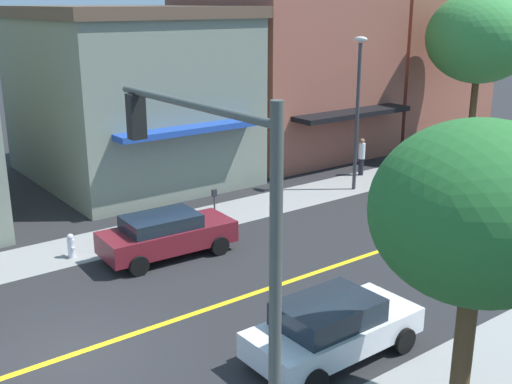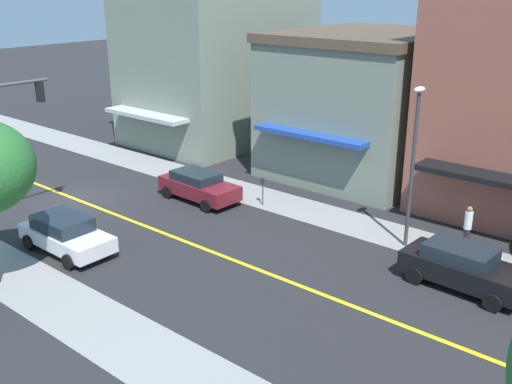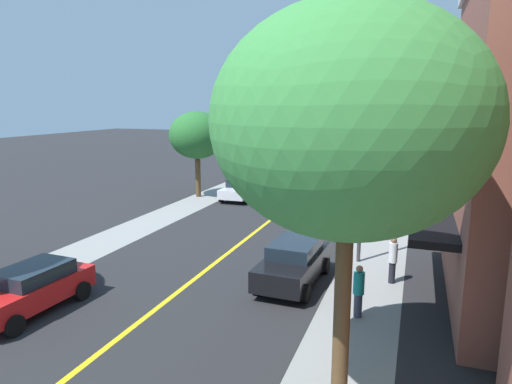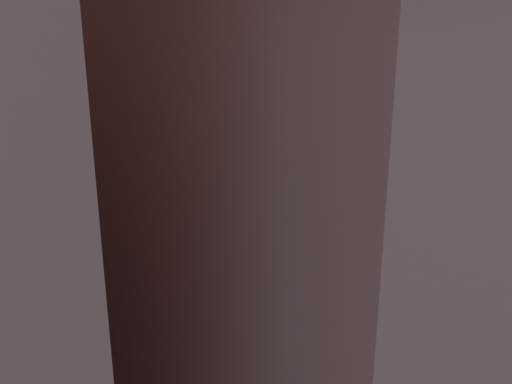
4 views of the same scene
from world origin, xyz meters
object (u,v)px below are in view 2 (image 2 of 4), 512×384
object	(u,v)px
parking_meter	(263,187)
black_sedan_left_curb	(463,267)
fire_hydrant	(190,174)
street_lamp	(414,151)
maroon_sedan_left_curb	(199,186)
white_sedan_right_curb	(66,234)
pedestrian_white_shirt	(468,225)

from	to	relation	value
parking_meter	black_sedan_left_curb	size ratio (longest dim) A/B	0.32
fire_hydrant	street_lamp	bearing A→B (deg)	89.72
maroon_sedan_left_curb	parking_meter	bearing A→B (deg)	30.75
parking_meter	black_sedan_left_curb	world-z (taller)	black_sedan_left_curb
fire_hydrant	maroon_sedan_left_curb	bearing A→B (deg)	54.67
parking_meter	street_lamp	xyz separation A→B (m)	(-0.20, 7.63, 3.20)
fire_hydrant	maroon_sedan_left_curb	world-z (taller)	maroon_sedan_left_curb
maroon_sedan_left_curb	white_sedan_right_curb	size ratio (longest dim) A/B	1.03
maroon_sedan_left_curb	white_sedan_right_curb	world-z (taller)	white_sedan_right_curb
fire_hydrant	parking_meter	bearing A→B (deg)	87.27
parking_meter	white_sedan_right_curb	distance (m)	9.72
street_lamp	pedestrian_white_shirt	world-z (taller)	street_lamp
black_sedan_left_curb	white_sedan_right_curb	distance (m)	15.58
fire_hydrant	pedestrian_white_shirt	xyz separation A→B (m)	(-1.42, 15.12, 0.57)
white_sedan_right_curb	parking_meter	bearing A→B (deg)	72.87
street_lamp	maroon_sedan_left_curb	size ratio (longest dim) A/B	1.50
maroon_sedan_left_curb	pedestrian_white_shirt	xyz separation A→B (m)	(-3.24, 12.55, 0.19)
street_lamp	black_sedan_left_curb	xyz separation A→B (m)	(2.02, 3.22, -3.29)
parking_meter	black_sedan_left_curb	xyz separation A→B (m)	(1.82, 10.85, -0.10)
black_sedan_left_curb	white_sedan_right_curb	size ratio (longest dim) A/B	1.02
black_sedan_left_curb	pedestrian_white_shirt	distance (m)	3.72
parking_meter	black_sedan_left_curb	distance (m)	11.00
fire_hydrant	black_sedan_left_curb	xyz separation A→B (m)	(2.09, 16.33, 0.43)
white_sedan_right_curb	black_sedan_left_curb	bearing A→B (deg)	28.40
fire_hydrant	black_sedan_left_curb	world-z (taller)	black_sedan_left_curb
fire_hydrant	maroon_sedan_left_curb	xyz separation A→B (m)	(1.82, 2.57, 0.38)
black_sedan_left_curb	white_sedan_right_curb	xyz separation A→B (m)	(7.47, -13.67, -0.05)
fire_hydrant	street_lamp	size ratio (longest dim) A/B	0.12
maroon_sedan_left_curb	pedestrian_white_shirt	bearing A→B (deg)	17.16
fire_hydrant	street_lamp	world-z (taller)	street_lamp
fire_hydrant	street_lamp	distance (m)	13.63
parking_meter	white_sedan_right_curb	bearing A→B (deg)	-16.87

